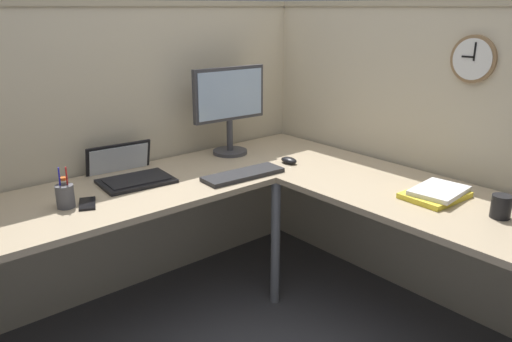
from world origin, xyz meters
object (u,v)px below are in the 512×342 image
at_px(laptop, 129,173).
at_px(wall_clock, 474,59).
at_px(book_stack, 437,193).
at_px(coffee_mug, 501,207).
at_px(keyboard, 243,174).
at_px(pen_cup, 65,196).
at_px(cell_phone, 87,204).
at_px(computer_mouse, 289,160).
at_px(monitor, 229,104).

distance_m(laptop, wall_clock, 1.74).
bearing_deg(book_stack, wall_clock, 12.27).
height_order(laptop, coffee_mug, laptop).
distance_m(keyboard, pen_cup, 0.85).
bearing_deg(wall_clock, cell_phone, 150.77).
xyz_separation_m(computer_mouse, coffee_mug, (0.13, -1.10, 0.03)).
height_order(laptop, pen_cup, pen_cup).
distance_m(monitor, keyboard, 0.52).
height_order(book_stack, coffee_mug, coffee_mug).
height_order(coffee_mug, wall_clock, wall_clock).
height_order(pen_cup, wall_clock, wall_clock).
bearing_deg(book_stack, monitor, 102.78).
bearing_deg(monitor, pen_cup, -168.90).
distance_m(cell_phone, wall_clock, 1.87).
distance_m(laptop, book_stack, 1.48).
height_order(book_stack, wall_clock, wall_clock).
xyz_separation_m(keyboard, pen_cup, (-0.84, 0.17, 0.04)).
xyz_separation_m(book_stack, coffee_mug, (-0.01, -0.29, 0.03)).
height_order(keyboard, wall_clock, wall_clock).
distance_m(monitor, coffee_mug, 1.50).
distance_m(keyboard, wall_clock, 1.22).
relative_size(pen_cup, wall_clock, 0.82).
bearing_deg(laptop, pen_cup, -154.08).
bearing_deg(cell_phone, monitor, 37.46).
xyz_separation_m(cell_phone, book_stack, (1.23, -0.94, 0.02)).
relative_size(computer_mouse, wall_clock, 0.47).
bearing_deg(cell_phone, keyboard, 13.09).
bearing_deg(book_stack, keyboard, 120.85).
height_order(monitor, wall_clock, wall_clock).
xyz_separation_m(cell_phone, coffee_mug, (1.22, -1.22, 0.04)).
height_order(pen_cup, book_stack, pen_cup).
xyz_separation_m(laptop, wall_clock, (1.24, -1.09, 0.56)).
relative_size(book_stack, wall_clock, 1.35).
bearing_deg(computer_mouse, cell_phone, 173.39).
relative_size(keyboard, book_stack, 1.44).
relative_size(pen_cup, book_stack, 0.60).
xyz_separation_m(monitor, wall_clock, (0.58, -1.10, 0.29)).
bearing_deg(computer_mouse, laptop, 156.11).
bearing_deg(computer_mouse, coffee_mug, -83.06).
distance_m(keyboard, book_stack, 0.92).
bearing_deg(keyboard, book_stack, -55.70).
distance_m(pen_cup, cell_phone, 0.10).
height_order(keyboard, book_stack, book_stack).
xyz_separation_m(pen_cup, wall_clock, (1.63, -0.90, 0.54)).
xyz_separation_m(computer_mouse, cell_phone, (-1.09, 0.13, -0.01)).
xyz_separation_m(monitor, keyboard, (-0.21, -0.38, -0.28)).
relative_size(monitor, laptop, 1.22).
bearing_deg(monitor, book_stack, -77.22).
relative_size(coffee_mug, wall_clock, 0.44).
relative_size(laptop, cell_phone, 2.84).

